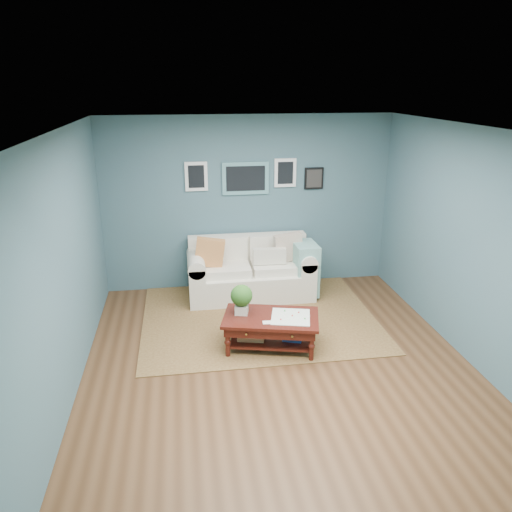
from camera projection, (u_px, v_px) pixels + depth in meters
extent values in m
plane|color=brown|center=(278.00, 363.00, 5.91)|extent=(5.00, 5.00, 0.00)
plane|color=white|center=(282.00, 129.00, 5.02)|extent=(5.00, 5.00, 0.00)
cube|color=#44666C|center=(248.00, 203.00, 7.80)|extent=(4.50, 0.02, 2.70)
cube|color=#44666C|center=(358.00, 385.00, 3.14)|extent=(4.50, 0.02, 2.70)
cube|color=#44666C|center=(66.00, 266.00, 5.15)|extent=(0.02, 5.00, 2.70)
cube|color=#44666C|center=(470.00, 246.00, 5.79)|extent=(0.02, 5.00, 2.70)
cube|color=#599195|center=(246.00, 178.00, 7.64)|extent=(0.72, 0.03, 0.50)
cube|color=black|center=(246.00, 179.00, 7.62)|extent=(0.60, 0.01, 0.38)
cube|color=white|center=(196.00, 176.00, 7.51)|extent=(0.34, 0.03, 0.44)
cube|color=white|center=(285.00, 173.00, 7.70)|extent=(0.34, 0.03, 0.44)
cube|color=black|center=(314.00, 178.00, 7.80)|extent=(0.30, 0.03, 0.34)
cube|color=#583818|center=(259.00, 318.00, 7.03)|extent=(3.22, 2.58, 0.01)
cube|color=white|center=(250.00, 283.00, 7.70)|extent=(1.41, 0.87, 0.42)
cube|color=white|center=(247.00, 249.00, 7.86)|extent=(1.84, 0.22, 0.48)
cube|color=white|center=(197.00, 280.00, 7.54)|extent=(0.24, 0.87, 0.61)
cube|color=white|center=(302.00, 274.00, 7.78)|extent=(0.24, 0.87, 0.61)
cylinder|color=white|center=(196.00, 261.00, 7.44)|extent=(0.26, 0.87, 0.26)
cylinder|color=white|center=(303.00, 256.00, 7.68)|extent=(0.26, 0.87, 0.26)
cube|color=white|center=(226.00, 270.00, 7.50)|extent=(0.71, 0.55, 0.13)
cube|color=white|center=(275.00, 267.00, 7.60)|extent=(0.71, 0.55, 0.13)
cube|color=white|center=(224.00, 248.00, 7.67)|extent=(0.71, 0.12, 0.36)
cube|color=white|center=(272.00, 246.00, 7.78)|extent=(0.71, 0.12, 0.36)
cube|color=orange|center=(210.00, 252.00, 7.38)|extent=(0.48, 0.17, 0.47)
cube|color=beige|center=(288.00, 247.00, 7.62)|extent=(0.47, 0.18, 0.46)
cube|color=beige|center=(269.00, 256.00, 7.49)|extent=(0.50, 0.12, 0.24)
cube|color=#7CADAA|center=(305.00, 268.00, 7.62)|extent=(0.34, 0.54, 0.79)
cube|color=#38100A|center=(271.00, 318.00, 6.11)|extent=(1.29, 0.94, 0.04)
cube|color=#38100A|center=(271.00, 323.00, 6.14)|extent=(1.19, 0.84, 0.12)
cube|color=#38100A|center=(271.00, 340.00, 6.21)|extent=(1.08, 0.73, 0.02)
sphere|color=gold|center=(246.00, 334.00, 5.87)|extent=(0.03, 0.03, 0.03)
sphere|color=gold|center=(292.00, 337.00, 5.82)|extent=(0.03, 0.03, 0.03)
cylinder|color=#38100A|center=(228.00, 342.00, 5.98)|extent=(0.06, 0.06, 0.40)
cylinder|color=#38100A|center=(312.00, 346.00, 5.90)|extent=(0.06, 0.06, 0.40)
cylinder|color=#38100A|center=(234.00, 322.00, 6.47)|extent=(0.06, 0.06, 0.40)
cylinder|color=#38100A|center=(311.00, 326.00, 6.38)|extent=(0.06, 0.06, 0.40)
cube|color=silver|center=(242.00, 309.00, 6.16)|extent=(0.19, 0.19, 0.12)
sphere|color=#1F4816|center=(242.00, 296.00, 6.10)|extent=(0.27, 0.27, 0.27)
cube|color=white|center=(291.00, 317.00, 6.08)|extent=(0.56, 0.56, 0.01)
cube|color=#A1714D|center=(251.00, 331.00, 6.20)|extent=(0.37, 0.30, 0.19)
cube|color=navy|center=(293.00, 335.00, 6.19)|extent=(0.27, 0.23, 0.11)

